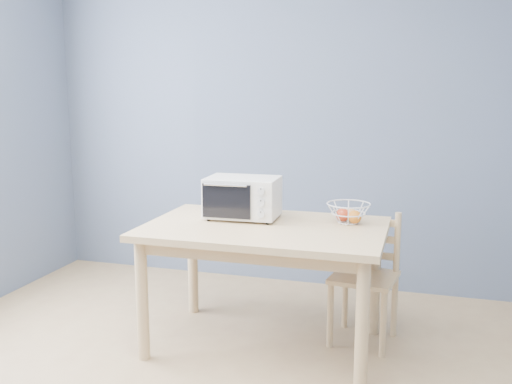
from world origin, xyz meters
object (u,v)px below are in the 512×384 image
(dining_table, at_px, (265,242))
(fruit_basket, at_px, (349,213))
(dining_chair, at_px, (366,278))
(toaster_oven, at_px, (240,197))

(dining_table, xyz_separation_m, fruit_basket, (0.46, 0.21, 0.16))
(fruit_basket, bearing_deg, dining_chair, 28.75)
(dining_table, bearing_deg, toaster_oven, 144.94)
(toaster_oven, bearing_deg, dining_table, -36.90)
(dining_table, distance_m, fruit_basket, 0.53)
(toaster_oven, relative_size, dining_chair, 0.56)
(toaster_oven, distance_m, dining_chair, 0.92)
(dining_chair, bearing_deg, dining_table, -146.90)
(toaster_oven, height_order, fruit_basket, toaster_oven)
(fruit_basket, bearing_deg, toaster_oven, -174.25)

